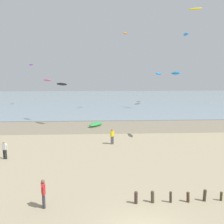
{
  "coord_description": "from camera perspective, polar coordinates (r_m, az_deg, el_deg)",
  "views": [
    {
      "loc": [
        -1.99,
        -10.14,
        7.68
      ],
      "look_at": [
        -0.85,
        12.84,
        4.02
      ],
      "focal_mm": 38.29,
      "sensor_mm": 36.0,
      "label": 1
    }
  ],
  "objects": [
    {
      "name": "sea",
      "position": [
        74.1,
        -1.29,
        3.13
      ],
      "size": [
        160.0,
        70.0,
        0.1
      ],
      "primitive_type": "cube",
      "color": "#7F939E",
      "rests_on": "ground"
    },
    {
      "name": "kite_aloft_3",
      "position": [
        28.4,
        14.98,
        8.97
      ],
      "size": [
        0.89,
        2.11,
        0.53
      ],
      "primitive_type": "ellipsoid",
      "rotation": [
        0.34,
        0.0,
        4.79
      ],
      "color": "#2384D1"
    },
    {
      "name": "grounded_kite",
      "position": [
        35.68,
        -3.92,
        -2.95
      ],
      "size": [
        2.56,
        2.84,
        0.57
      ],
      "primitive_type": "ellipsoid",
      "rotation": [
        0.0,
        0.0,
        4.04
      ],
      "color": "green",
      "rests_on": "ground"
    },
    {
      "name": "kite_aloft_5",
      "position": [
        64.8,
        17.23,
        17.3
      ],
      "size": [
        1.61,
        3.43,
        0.54
      ],
      "primitive_type": "ellipsoid",
      "rotation": [
        -0.01,
        0.0,
        1.4
      ],
      "color": "#2384D1"
    },
    {
      "name": "wet_sand_strip",
      "position": [
        35.31,
        0.46,
        -3.52
      ],
      "size": [
        120.0,
        8.55,
        0.01
      ],
      "primitive_type": "cube",
      "color": "gray",
      "rests_on": "ground"
    },
    {
      "name": "person_by_waterline",
      "position": [
        15.06,
        -16.07,
        -18.01
      ],
      "size": [
        0.32,
        0.55,
        1.71
      ],
      "color": "#383842",
      "rests_on": "ground"
    },
    {
      "name": "kite_aloft_7",
      "position": [
        62.16,
        -18.76,
        10.66
      ],
      "size": [
        1.13,
        2.46,
        0.55
      ],
      "primitive_type": "ellipsoid",
      "rotation": [
        -0.24,
        0.0,
        1.7
      ],
      "color": "purple"
    },
    {
      "name": "kite_aloft_2",
      "position": [
        51.25,
        3.16,
        18.27
      ],
      "size": [
        1.63,
        2.03,
        0.43
      ],
      "primitive_type": "ellipsoid",
      "rotation": [
        0.18,
        0.0,
        1.01
      ],
      "color": "orange"
    },
    {
      "name": "kite_aloft_4",
      "position": [
        39.74,
        -15.2,
        7.35
      ],
      "size": [
        1.87,
        1.83,
        0.4
      ],
      "primitive_type": "ellipsoid",
      "rotation": [
        0.15,
        0.0,
        2.38
      ],
      "color": "#E54C99"
    },
    {
      "name": "person_mid_beach",
      "position": [
        24.06,
        -24.26,
        -8.11
      ],
      "size": [
        0.55,
        0.31,
        1.71
      ],
      "color": "#232328",
      "rests_on": "ground"
    },
    {
      "name": "person_nearest_camera",
      "position": [
        26.49,
        0.05,
        -5.75
      ],
      "size": [
        0.5,
        0.38,
        1.71
      ],
      "color": "#4C4C56",
      "rests_on": "ground"
    },
    {
      "name": "kite_aloft_6",
      "position": [
        36.33,
        -11.92,
        6.53
      ],
      "size": [
        2.2,
        2.07,
        0.57
      ],
      "primitive_type": "ellipsoid",
      "rotation": [
        0.33,
        0.0,
        2.42
      ],
      "color": "black"
    },
    {
      "name": "kite_aloft_0",
      "position": [
        60.21,
        11.07,
        8.99
      ],
      "size": [
        2.64,
        3.77,
        0.74
      ],
      "primitive_type": "ellipsoid",
      "rotation": [
        0.15,
        0.0,
        1.13
      ],
      "color": "#2384D1"
    },
    {
      "name": "kite_aloft_8",
      "position": [
        53.44,
        19.29,
        22.22
      ],
      "size": [
        2.73,
        2.0,
        0.68
      ],
      "primitive_type": "ellipsoid",
      "rotation": [
        0.37,
        0.0,
        5.81
      ],
      "color": "yellow"
    }
  ]
}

